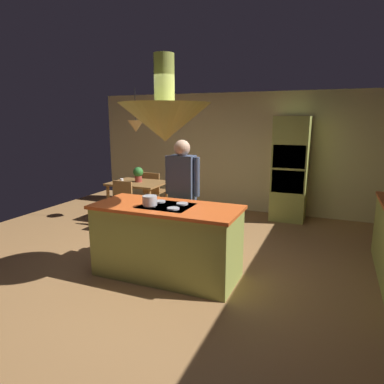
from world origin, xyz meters
TOP-DOWN VIEW (x-y plane):
  - ground at (0.00, 0.00)m, footprint 8.16×8.16m
  - wall_back at (0.00, 3.45)m, footprint 6.80×0.10m
  - kitchen_island at (0.00, -0.20)m, footprint 1.87×0.83m
  - oven_tower at (1.10, 3.04)m, footprint 0.66×0.62m
  - dining_table at (-1.70, 1.90)m, footprint 1.06×0.84m
  - person_at_island at (-0.09, 0.49)m, footprint 0.53×0.23m
  - range_hood at (0.00, -0.20)m, footprint 1.10×1.10m
  - pendant_light_over_table at (-1.70, 1.90)m, footprint 0.32×0.32m
  - chair_facing_island at (-1.70, 1.26)m, footprint 0.40×0.40m
  - chair_by_back_wall at (-1.70, 2.54)m, footprint 0.40×0.40m
  - potted_plant_on_table at (-1.70, 1.93)m, footprint 0.20×0.20m
  - cup_on_table at (-1.94, 1.69)m, footprint 0.07×0.07m
  - cooking_pot_on_cooktop at (-0.16, -0.33)m, footprint 0.18×0.18m

SIDE VIEW (x-z plane):
  - ground at x=0.00m, z-range 0.00..0.00m
  - kitchen_island at x=0.00m, z-range -0.01..0.95m
  - chair_facing_island at x=-1.70m, z-range 0.07..0.94m
  - chair_by_back_wall at x=-1.70m, z-range 0.07..0.94m
  - dining_table at x=-1.70m, z-range 0.27..1.03m
  - cup_on_table at x=-1.94m, z-range 0.76..0.85m
  - potted_plant_on_table at x=-1.70m, z-range 0.78..1.08m
  - person_at_island at x=-0.09m, z-range 0.13..1.84m
  - cooking_pot_on_cooktop at x=-0.16m, z-range 0.96..1.08m
  - oven_tower at x=1.10m, z-range 0.00..2.05m
  - wall_back at x=0.00m, z-range 0.00..2.55m
  - pendant_light_over_table at x=-1.70m, z-range 1.45..2.27m
  - range_hood at x=0.00m, z-range 1.49..2.49m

